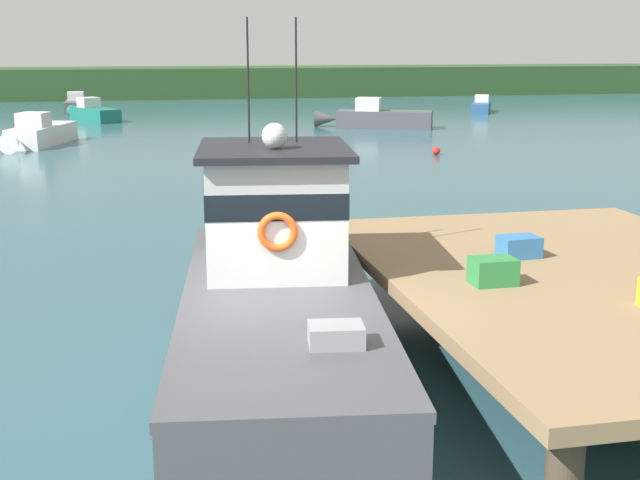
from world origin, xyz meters
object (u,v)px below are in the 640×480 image
object	(u,v)px
crate_stack_near_edge	(519,247)
moored_boat_outer_mooring	(76,105)
moored_boat_far_right	(376,118)
moored_boat_off_the_point	(38,134)
moored_boat_far_left	(481,106)
mooring_buoy_inshore	(275,145)
main_fishing_boat	(277,293)
crate_single_by_cleat	(493,271)
mooring_buoy_spare_mooring	(436,151)
moored_boat_mid_harbor	(92,113)

from	to	relation	value
crate_stack_near_edge	moored_boat_outer_mooring	size ratio (longest dim) A/B	0.12
moored_boat_far_right	moored_boat_off_the_point	bearing A→B (deg)	-164.84
moored_boat_far_right	crate_stack_near_edge	bearing A→B (deg)	-101.98
moored_boat_far_left	moored_boat_off_the_point	distance (m)	29.41
mooring_buoy_inshore	moored_boat_outer_mooring	bearing A→B (deg)	112.54
moored_boat_far_left	moored_boat_far_right	bearing A→B (deg)	-137.68
main_fishing_boat	crate_single_by_cleat	bearing A→B (deg)	-16.22
moored_boat_off_the_point	moored_boat_far_right	world-z (taller)	moored_boat_far_right
main_fishing_boat	mooring_buoy_inshore	size ratio (longest dim) A/B	24.85
moored_boat_far_left	moored_boat_far_right	distance (m)	12.95
crate_single_by_cleat	moored_boat_far_left	distance (m)	45.44
moored_boat_far_right	mooring_buoy_spare_mooring	size ratio (longest dim) A/B	19.23
main_fishing_boat	moored_boat_far_left	bearing A→B (deg)	63.82
moored_boat_outer_mooring	mooring_buoy_inshore	distance (m)	24.72
mooring_buoy_inshore	mooring_buoy_spare_mooring	size ratio (longest dim) A/B	1.24
moored_boat_mid_harbor	moored_boat_off_the_point	distance (m)	12.38
crate_stack_near_edge	moored_boat_mid_harbor	bearing A→B (deg)	101.62
moored_boat_mid_harbor	moored_boat_outer_mooring	world-z (taller)	moored_boat_mid_harbor
crate_single_by_cleat	moored_boat_far_right	xyz separation A→B (m)	(7.78, 33.26, -0.84)
crate_single_by_cleat	mooring_buoy_inshore	bearing A→B (deg)	87.68
crate_stack_near_edge	moored_boat_off_the_point	bearing A→B (deg)	109.89
moored_boat_far_left	mooring_buoy_spare_mooring	distance (m)	22.42
main_fishing_boat	crate_stack_near_edge	world-z (taller)	main_fishing_boat
mooring_buoy_spare_mooring	main_fishing_boat	bearing A→B (deg)	-115.22
moored_boat_far_right	mooring_buoy_spare_mooring	xyz separation A→B (m)	(-0.67, -11.23, -0.38)
mooring_buoy_inshore	moored_boat_mid_harbor	bearing A→B (deg)	117.18
main_fishing_boat	moored_boat_off_the_point	size ratio (longest dim) A/B	1.69
moored_boat_mid_harbor	moored_boat_far_right	world-z (taller)	moored_boat_far_right
crate_single_by_cleat	moored_boat_far_right	world-z (taller)	moored_boat_far_right
moored_boat_mid_harbor	moored_boat_far_right	size ratio (longest dim) A/B	0.81
crate_stack_near_edge	mooring_buoy_inshore	bearing A→B (deg)	89.98
moored_boat_mid_harbor	moored_boat_outer_mooring	distance (m)	7.07
moored_boat_off_the_point	crate_single_by_cleat	bearing A→B (deg)	-72.79
moored_boat_far_right	moored_boat_far_left	bearing A→B (deg)	42.32
mooring_buoy_inshore	mooring_buoy_spare_mooring	bearing A→B (deg)	-26.73
crate_stack_near_edge	crate_single_by_cleat	world-z (taller)	crate_single_by_cleat
crate_single_by_cleat	mooring_buoy_inshore	world-z (taller)	crate_single_by_cleat
moored_boat_far_right	mooring_buoy_inshore	bearing A→B (deg)	-129.69
moored_boat_mid_harbor	moored_boat_off_the_point	xyz separation A→B (m)	(-1.76, -12.25, 0.06)
moored_boat_mid_harbor	moored_boat_outer_mooring	size ratio (longest dim) A/B	1.01
main_fishing_boat	moored_boat_off_the_point	xyz separation A→B (m)	(-6.03, 27.91, -0.50)
crate_stack_near_edge	moored_boat_far_left	distance (m)	43.81
main_fishing_boat	crate_stack_near_edge	xyz separation A→B (m)	(3.88, 0.51, 0.36)
main_fishing_boat	moored_boat_far_left	size ratio (longest dim) A/B	2.36
mooring_buoy_inshore	moored_boat_far_left	bearing A→B (deg)	45.92
main_fishing_boat	moored_boat_far_right	bearing A→B (deg)	71.81
moored_boat_far_left	moored_boat_off_the_point	xyz separation A→B (m)	(-26.26, -13.24, 0.13)
moored_boat_outer_mooring	mooring_buoy_spare_mooring	world-z (taller)	moored_boat_outer_mooring
moored_boat_mid_harbor	mooring_buoy_spare_mooring	xyz separation A→B (m)	(14.26, -18.96, -0.29)
moored_boat_mid_harbor	moored_boat_far_left	distance (m)	24.52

